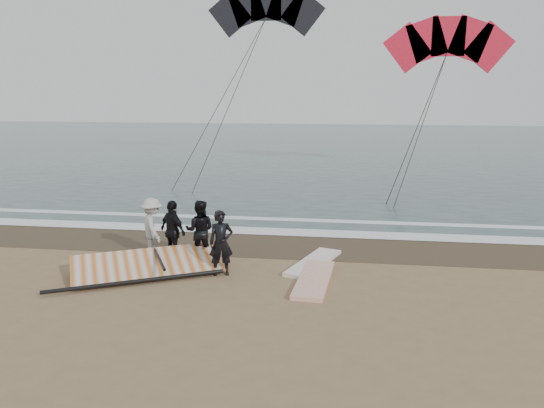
{
  "coord_description": "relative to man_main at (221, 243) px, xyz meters",
  "views": [
    {
      "loc": [
        2.16,
        -10.91,
        4.68
      ],
      "look_at": [
        0.23,
        3.0,
        1.6
      ],
      "focal_mm": 35.0,
      "sensor_mm": 36.0,
      "label": 1
    }
  ],
  "objects": [
    {
      "name": "ground",
      "position": [
        0.89,
        -1.67,
        -0.84
      ],
      "size": [
        120.0,
        120.0,
        0.0
      ],
      "primitive_type": "plane",
      "color": "#8C704C",
      "rests_on": "ground"
    },
    {
      "name": "sea",
      "position": [
        0.89,
        31.33,
        -0.83
      ],
      "size": [
        120.0,
        54.0,
        0.02
      ],
      "primitive_type": "cube",
      "color": "#233838",
      "rests_on": "ground"
    },
    {
      "name": "wet_sand",
      "position": [
        0.89,
        2.83,
        -0.84
      ],
      "size": [
        120.0,
        2.8,
        0.01
      ],
      "primitive_type": "cube",
      "color": "#4C3D2B",
      "rests_on": "ground"
    },
    {
      "name": "foam_near",
      "position": [
        0.89,
        4.23,
        -0.82
      ],
      "size": [
        120.0,
        0.9,
        0.01
      ],
      "primitive_type": "cube",
      "color": "white",
      "rests_on": "sea"
    },
    {
      "name": "foam_far",
      "position": [
        0.89,
        5.93,
        -0.82
      ],
      "size": [
        120.0,
        0.45,
        0.01
      ],
      "primitive_type": "cube",
      "color": "white",
      "rests_on": "sea"
    },
    {
      "name": "man_main",
      "position": [
        0.0,
        0.0,
        0.0
      ],
      "size": [
        0.71,
        0.57,
        1.69
      ],
      "primitive_type": "imported",
      "rotation": [
        0.0,
        0.0,
        0.3
      ],
      "color": "black",
      "rests_on": "ground"
    },
    {
      "name": "board_white",
      "position": [
        2.38,
        -0.17,
        -0.79
      ],
      "size": [
        0.94,
        2.71,
        0.11
      ],
      "primitive_type": "cube",
      "rotation": [
        0.0,
        0.0,
        -0.07
      ],
      "color": "silver",
      "rests_on": "ground"
    },
    {
      "name": "board_cream",
      "position": [
        2.29,
        1.11,
        -0.79
      ],
      "size": [
        1.46,
        2.57,
        0.1
      ],
      "primitive_type": "cube",
      "rotation": [
        0.0,
        0.0,
        -0.34
      ],
      "color": "white",
      "rests_on": "ground"
    },
    {
      "name": "trio_cluster",
      "position": [
        -1.62,
        1.08,
        0.01
      ],
      "size": [
        2.41,
        1.39,
        1.71
      ],
      "color": "black",
      "rests_on": "ground"
    },
    {
      "name": "sail_rig",
      "position": [
        -1.93,
        -0.12,
        -0.65
      ],
      "size": [
        3.96,
        3.33,
        0.5
      ],
      "color": "black",
      "rests_on": "ground"
    },
    {
      "name": "kite_red",
      "position": [
        8.16,
        17.03,
        5.9
      ],
      "size": [
        7.39,
        4.49,
        11.32
      ],
      "color": "red",
      "rests_on": "ground"
    },
    {
      "name": "kite_dark",
      "position": [
        -1.85,
        20.12,
        8.15
      ],
      "size": [
        7.87,
        5.16,
        13.48
      ],
      "color": "black",
      "rests_on": "ground"
    }
  ]
}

